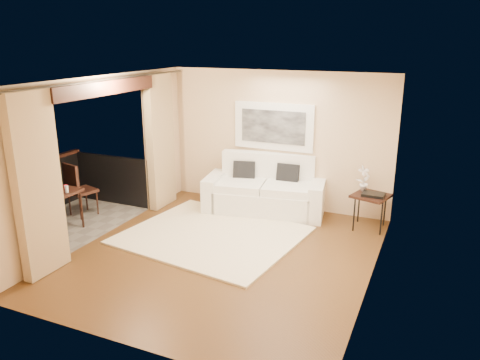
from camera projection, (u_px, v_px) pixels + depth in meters
The scene contains 18 objects.
floor at pixel (224, 254), 7.41m from camera, with size 5.00×5.00×0.00m, color brown.
room_shell at pixel (102, 87), 7.49m from camera, with size 5.00×6.40×5.00m.
balcony at pixel (62, 213), 8.62m from camera, with size 1.81×2.60×1.17m.
curtains at pixel (110, 159), 7.83m from camera, with size 0.16×4.80×2.64m.
artwork at pixel (273, 127), 9.13m from camera, with size 1.62×0.07×0.92m.
rug at pixel (212, 235), 8.07m from camera, with size 2.82×2.46×0.04m, color #FDF0CC.
sofa at pixel (265, 192), 9.17m from camera, with size 2.43×1.35×1.10m.
side_table at pixel (371, 198), 8.25m from camera, with size 0.72×0.72×0.63m.
tray at pixel (373, 195), 8.17m from camera, with size 0.38×0.28×0.05m, color black.
orchid at pixel (364, 179), 8.36m from camera, with size 0.25×0.17×0.47m, color white.
bistro_table at pixel (58, 195), 8.14m from camera, with size 0.64×0.64×0.74m.
balcony_chair_far at pixel (76, 186), 8.80m from camera, with size 0.56×0.57×1.05m.
balcony_chair_near at pixel (17, 209), 7.75m from camera, with size 0.42×0.43×0.98m.
ice_bucket at pixel (54, 183), 8.22m from camera, with size 0.18×0.18×0.20m, color silver.
candle at pixel (66, 187), 8.20m from camera, with size 0.06×0.06×0.07m, color red.
vase at pixel (51, 188), 7.95m from camera, with size 0.04×0.04×0.18m, color silver.
glass_a at pixel (59, 190), 7.95m from camera, with size 0.06×0.06×0.12m, color silver.
glass_b at pixel (67, 189), 8.01m from camera, with size 0.06×0.06×0.12m, color silver.
Camera 1 is at (2.94, -6.07, 3.29)m, focal length 35.00 mm.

